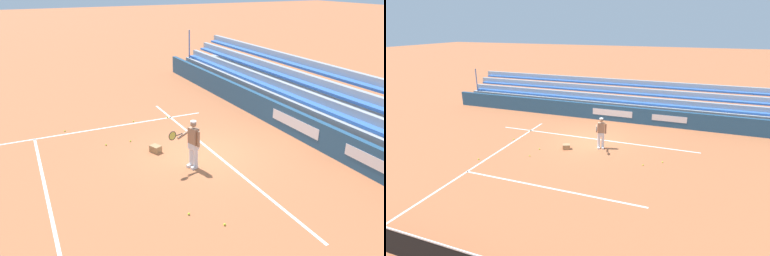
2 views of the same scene
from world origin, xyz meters
The scene contains 15 objects.
ground_plane centered at (0.00, 0.00, 0.00)m, with size 160.00×160.00×0.00m, color #B7663D.
court_baseline_white centered at (0.00, -0.50, 0.00)m, with size 12.00×0.10×0.01m, color white.
court_sideline_white centered at (4.11, 4.00, 0.00)m, with size 0.10×12.00×0.01m, color white.
court_service_line_white centered at (0.00, 5.50, 0.00)m, with size 8.22×0.10×0.01m, color white.
back_wall_sponsor_board centered at (-0.01, -4.31, 0.55)m, with size 25.16×0.25×1.10m.
bleacher_stand centered at (0.00, -6.14, 0.73)m, with size 23.90×2.40×2.95m.
tennis_player centered at (-0.86, 0.72, 0.89)m, with size 0.58×1.07×1.71m.
ball_box_cardboard centered at (0.85, 1.45, 0.13)m, with size 0.40×0.30×0.26m, color #A87F51.
tennis_ball_toward_net centered at (4.29, 1.25, 0.03)m, with size 0.07×0.07×0.07m, color #CCE533.
tennis_ball_by_box centered at (4.44, 4.26, 0.03)m, with size 0.07×0.07×0.07m, color #CCE533.
tennis_ball_near_player centered at (-4.22, 1.39, 0.03)m, with size 0.07×0.07×0.07m, color #CCE533.
tennis_ball_midcourt centered at (2.18, 2.03, 0.03)m, with size 0.07×0.07×0.07m, color #CCE533.
tennis_ball_on_baseline centered at (2.24, 3.01, 0.03)m, with size 0.07×0.07×0.07m, color #CCE533.
tennis_ball_far_left centered at (4.10, -0.35, 0.03)m, with size 0.07×0.07×0.07m, color #CCE533.
tennis_ball_stray_back centered at (-3.37, 2.04, 0.03)m, with size 0.07×0.07×0.07m, color #CCE533.
Camera 2 is at (-4.98, 15.26, 6.41)m, focal length 28.00 mm.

